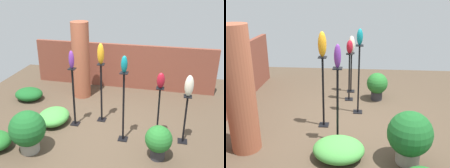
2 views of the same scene
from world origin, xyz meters
TOP-DOWN VIEW (x-y plane):
  - ground_plane at (0.00, 0.00)m, footprint 8.00×8.00m
  - brick_wall_back at (0.00, 2.62)m, footprint 5.60×0.12m
  - brick_pillar at (-1.00, 1.70)m, footprint 0.49×0.49m
  - pedestal_amber at (-0.07, 0.46)m, footprint 0.20×0.20m
  - pedestal_teal at (0.59, -0.23)m, footprint 0.20×0.20m
  - pedestal_ruby at (1.30, 0.00)m, footprint 0.20×0.20m
  - pedestal_violet at (-0.64, 0.13)m, footprint 0.20×0.20m
  - pedestal_ivory at (1.86, -0.03)m, footprint 0.20×0.20m
  - art_vase_amber at (-0.07, 0.46)m, footprint 0.16×0.16m
  - art_vase_teal at (0.59, -0.23)m, footprint 0.13×0.13m
  - art_vase_ruby at (1.30, 0.00)m, footprint 0.16×0.16m
  - art_vase_violet at (-0.64, 0.13)m, footprint 0.12×0.12m
  - art_vase_ivory at (1.86, -0.03)m, footprint 0.17×0.17m
  - potted_plant_back_center at (-1.17, -1.05)m, footprint 0.72×0.72m
  - potted_plant_front_left at (1.37, -0.70)m, footprint 0.52×0.52m
  - foliage_bed_east at (-2.40, 1.09)m, footprint 0.79×0.66m
  - foliage_bed_center at (-1.16, 0.07)m, footprint 0.73×0.86m

SIDE VIEW (x-z plane):
  - ground_plane at x=0.00m, z-range 0.00..0.00m
  - foliage_bed_center at x=-1.16m, z-range 0.00..0.34m
  - foliage_bed_east at x=-2.40m, z-range 0.00..0.34m
  - potted_plant_front_left at x=1.37m, z-range 0.05..0.75m
  - potted_plant_back_center at x=-1.17m, z-range 0.05..0.93m
  - pedestal_ivory at x=1.86m, z-range -0.05..1.03m
  - pedestal_ruby at x=1.30m, z-range -0.05..1.14m
  - pedestal_violet at x=-0.64m, z-range -0.05..1.36m
  - pedestal_amber at x=-0.07m, z-range -0.05..1.40m
  - brick_wall_back at x=0.00m, z-range 0.00..1.39m
  - pedestal_teal at x=0.59m, z-range -0.06..1.49m
  - brick_pillar at x=-1.00m, z-range 0.00..2.17m
  - art_vase_ivory at x=1.86m, z-range 1.08..1.52m
  - art_vase_ruby at x=1.30m, z-range 1.19..1.52m
  - art_vase_violet at x=-0.64m, z-range 1.41..1.82m
  - art_vase_amber at x=-0.07m, z-range 1.45..1.93m
  - art_vase_teal at x=0.59m, z-range 1.55..1.89m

